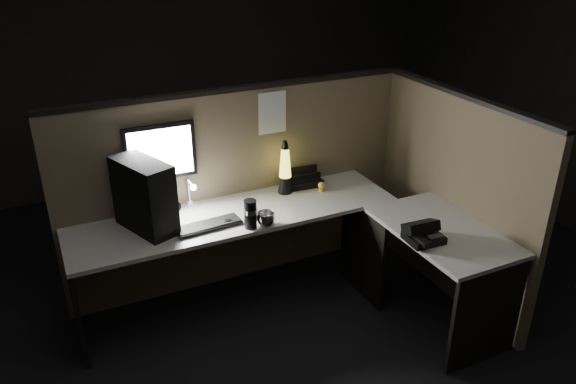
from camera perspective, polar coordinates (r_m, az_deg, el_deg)
name	(u,v)px	position (r m, az deg, el deg)	size (l,w,h in m)	color
floor	(293,342)	(3.92, 0.49, -14.97)	(6.00, 6.00, 0.00)	black
room_shell	(294,110)	(3.12, 0.60, 8.33)	(6.00, 6.00, 6.00)	silver
partition_back	(239,189)	(4.24, -4.99, 0.35)	(2.66, 0.06, 1.50)	brown
partition_right	(452,199)	(4.23, 16.32, -0.67)	(0.06, 1.66, 1.50)	brown
desk	(301,244)	(3.83, 1.28, -5.34)	(2.60, 1.60, 0.73)	beige
pc_tower	(144,196)	(3.72, -14.40, -0.37)	(0.20, 0.45, 0.48)	black
monitor	(161,159)	(3.91, -12.77, 3.28)	(0.48, 0.21, 0.62)	black
keyboard	(208,226)	(3.76, -8.09, -3.41)	(0.44, 0.15, 0.02)	black
mouse	(227,222)	(3.78, -6.21, -3.02)	(0.09, 0.07, 0.04)	black
clip_lamp	(191,193)	(3.96, -9.79, -0.08)	(0.04, 0.17, 0.22)	white
organizer	(302,178)	(4.34, 1.41, 1.44)	(0.28, 0.25, 0.20)	black
lava_lamp	(285,171)	(4.14, -0.30, 2.11)	(0.11, 0.11, 0.41)	black
travel_mug	(250,214)	(3.69, -3.85, -2.26)	(0.09, 0.09, 0.20)	black
steel_mug	(266,219)	(3.73, -2.26, -2.76)	(0.12, 0.12, 0.10)	silver
figurine	(321,185)	(4.22, 3.42, 0.67)	(0.05, 0.05, 0.05)	yellow
pinned_paper	(272,113)	(4.09, -1.61, 8.04)	(0.22, 0.00, 0.31)	white
desk_phone	(422,233)	(3.65, 13.49, -4.10)	(0.23, 0.24, 0.13)	black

